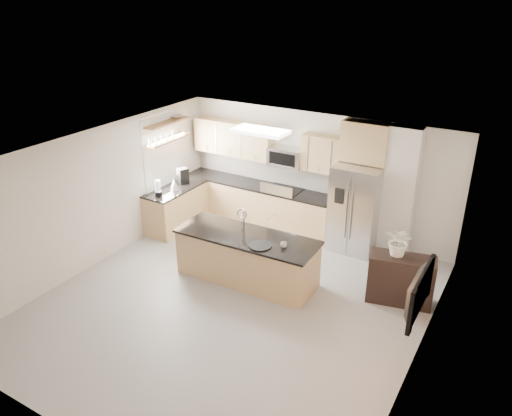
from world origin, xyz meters
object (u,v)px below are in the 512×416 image
Objects in this scene: range at (282,209)px; blender at (158,189)px; microwave at (286,157)px; coffee_maker at (183,176)px; credenza at (401,279)px; flower_vase at (401,235)px; refrigerator at (356,208)px; platter at (260,246)px; kettle at (174,184)px; cup at (284,245)px; television at (412,291)px; bowl at (177,116)px; island at (247,257)px.

range is 3.25× the size of blender.
coffee_maker is at bearing -157.35° from microwave.
flower_vase is (-0.10, 0.01, 0.81)m from credenza.
blender is (-3.73, -1.55, 0.18)m from refrigerator.
platter is 1.16× the size of coffee_maker.
flower_vase is at bearing -3.24° from kettle.
platter is at bearing -154.83° from cup.
television is (5.61, -2.37, 0.27)m from coffee_maker.
flower_vase is at bearing -8.63° from bowl.
bowl is at bearing 158.93° from credenza.
television is at bearing -41.64° from range.
credenza is 0.82m from flower_vase.
island is (0.41, -2.14, -0.03)m from range.
refrigerator is at bearing 132.16° from flower_vase.
coffee_maker is at bearing 149.20° from island.
blender is (-3.24, 0.59, 0.14)m from cup.
flower_vase is at bearing 14.45° from island.
cup is (0.75, -0.05, 0.49)m from island.
television is (0.61, -1.71, 0.11)m from flower_vase.
blender is at bearing -157.49° from refrigerator.
flower_vase is 1.82m from television.
bowl is at bearing 171.37° from flower_vase.
range reaches higher than credenza.
blender reaches higher than range.
kettle is at bearing -65.87° from bowl.
television is (5.76, -2.49, -1.03)m from bowl.
bowl reaches higher than island.
television is (1.85, -3.07, 0.46)m from refrigerator.
cup is 1.92m from flower_vase.
platter is at bearing -23.26° from kettle.
coffee_maker reaches higher than kettle.
refrigerator is 15.61× the size of cup.
credenza is 3.11× the size of coffee_maker.
cup is at bearing 25.17° from platter.
microwave is 2.46m from kettle.
television reaches higher than range.
cup reaches higher than platter.
credenza is at bearing -3.33° from kettle.
coffee_maker is at bearing -36.93° from bowl.
refrigerator is 2.20m from cup.
cup is 3.56m from coffee_maker.
kettle is at bearing 70.27° from television.
blender is 0.33× the size of television.
refrigerator is 3.85m from kettle.
bowl is 6.36m from television.
kettle reaches higher than credenza.
platter is at bearing -169.54° from credenza.
television is at bearing -23.35° from bowl.
platter is at bearing -155.85° from flower_vase.
kettle is (-2.03, -1.14, 0.57)m from range.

